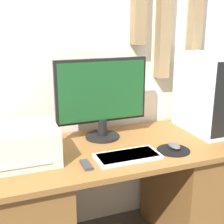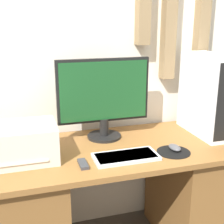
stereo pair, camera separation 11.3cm
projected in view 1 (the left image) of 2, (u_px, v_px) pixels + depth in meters
wall_back at (95, 30)px, 1.96m from camera, size 6.40×0.13×2.70m
desk at (116, 199)px, 1.90m from camera, size 1.51×0.67×0.72m
monitor at (102, 95)px, 1.87m from camera, size 0.56×0.21×0.49m
keyboard at (128, 156)px, 1.65m from camera, size 0.34×0.16×0.02m
mousepad at (173, 150)px, 1.75m from camera, size 0.19×0.19×0.00m
mouse at (174, 146)px, 1.77m from camera, size 0.06×0.10×0.03m
computer_tower at (204, 93)px, 1.99m from camera, size 0.18×0.42×0.51m
printer at (19, 146)px, 1.57m from camera, size 0.39×0.28×0.19m
remote_control at (86, 165)px, 1.56m from camera, size 0.04×0.11×0.02m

